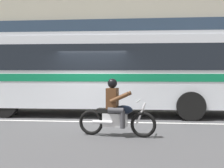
{
  "coord_description": "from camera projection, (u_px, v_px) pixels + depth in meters",
  "views": [
    {
      "loc": [
        1.85,
        -10.81,
        1.75
      ],
      "look_at": [
        0.84,
        -1.09,
        1.34
      ],
      "focal_mm": 47.96,
      "sensor_mm": 36.0,
      "label": 1
    }
  ],
  "objects": [
    {
      "name": "transit_bus",
      "position": [
        104.0,
        68.0,
        12.09
      ],
      "size": [
        11.9,
        2.82,
        3.22
      ],
      "color": "silver",
      "rests_on": "ground_plane"
    },
    {
      "name": "ground_plane",
      "position": [
        92.0,
        119.0,
        11.01
      ],
      "size": [
        60.0,
        60.0,
        0.0
      ],
      "primitive_type": "plane",
      "color": "#3D3D3F"
    },
    {
      "name": "fire_hydrant",
      "position": [
        64.0,
        96.0,
        14.79
      ],
      "size": [
        0.22,
        0.3,
        0.75
      ],
      "color": "red",
      "rests_on": "sidewalk_curb"
    },
    {
      "name": "sidewalk_curb",
      "position": [
        108.0,
        103.0,
        16.08
      ],
      "size": [
        28.0,
        3.8,
        0.15
      ],
      "primitive_type": "cube",
      "color": "#B7B2A8",
      "rests_on": "ground_plane"
    },
    {
      "name": "office_building_facade",
      "position": [
        113.0,
        2.0,
        18.1
      ],
      "size": [
        28.0,
        0.89,
        11.92
      ],
      "color": "gray",
      "rests_on": "ground_plane"
    },
    {
      "name": "lane_center_stripe",
      "position": [
        90.0,
        122.0,
        10.42
      ],
      "size": [
        26.6,
        0.14,
        0.01
      ],
      "primitive_type": "cube",
      "color": "silver",
      "rests_on": "ground_plane"
    },
    {
      "name": "motorcycle_with_rider",
      "position": [
        116.0,
        112.0,
        8.08
      ],
      "size": [
        2.13,
        0.68,
        1.56
      ],
      "color": "black",
      "rests_on": "ground_plane"
    }
  ]
}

